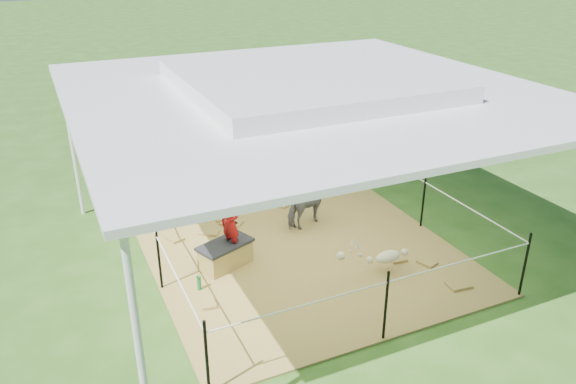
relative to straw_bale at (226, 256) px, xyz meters
name	(u,v)px	position (x,y,z in m)	size (l,w,h in m)	color
ground	(304,255)	(1.23, -0.18, -0.20)	(90.00, 90.00, 0.00)	#2D5919
hay_patch	(304,254)	(1.23, -0.18, -0.19)	(4.60, 4.60, 0.03)	brown
canopy_tent	(306,87)	(1.23, -0.18, 2.49)	(6.30, 6.30, 2.90)	silver
rope_fence	(304,219)	(1.23, -0.18, 0.44)	(4.54, 4.54, 1.00)	black
straw_bale	(226,256)	(0.00, 0.00, 0.00)	(0.78, 0.39, 0.35)	olive
dark_cloth	(225,244)	(0.00, 0.00, 0.19)	(0.83, 0.43, 0.04)	black
woman	(230,217)	(0.10, 0.00, 0.64)	(0.34, 0.22, 0.93)	#AF1113
green_bottle	(199,283)	(-0.55, -0.45, -0.06)	(0.06, 0.06, 0.22)	#1A7633
pony	(310,205)	(1.75, 0.64, 0.21)	(0.42, 0.92, 0.77)	#48484D
pink_hat	(311,181)	(1.75, 0.64, 0.66)	(0.24, 0.24, 0.11)	pink
foal	(388,255)	(2.13, -1.15, 0.11)	(1.02, 0.57, 0.57)	#C6B791
trash_barrel	(305,102)	(4.48, 6.43, 0.26)	(0.60, 0.60, 0.93)	#1758AE
picnic_table_near	(235,93)	(3.16, 8.42, 0.21)	(1.96, 1.41, 0.82)	brown
picnic_table_far	(336,79)	(6.90, 8.98, 0.14)	(1.65, 1.19, 0.69)	#59311E
distant_person	(256,91)	(3.54, 7.63, 0.40)	(0.59, 0.46, 1.21)	#3580C9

